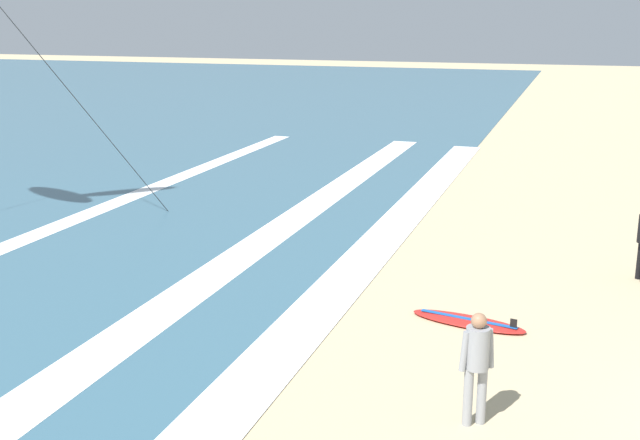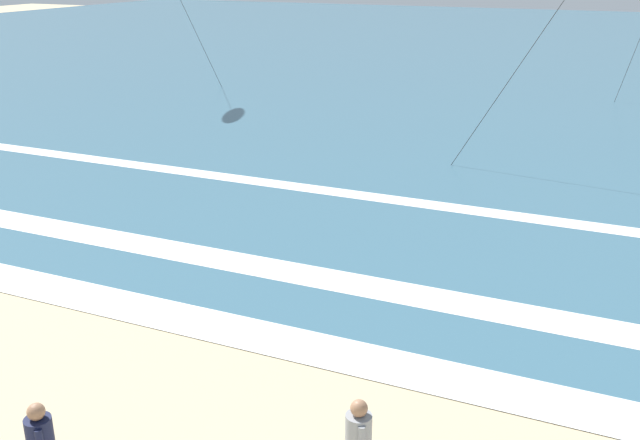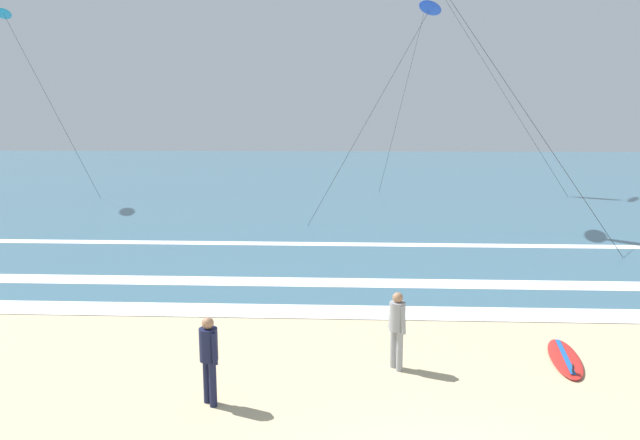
% 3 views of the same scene
% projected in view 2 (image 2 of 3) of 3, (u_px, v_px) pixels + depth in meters
% --- Properties ---
extents(ocean_surface, '(140.00, 90.00, 0.01)m').
position_uv_depth(ocean_surface, '(615.00, 55.00, 49.86)').
color(ocean_surface, '#386075').
rests_on(ocean_surface, ground).
extents(wave_foam_shoreline, '(44.26, 1.08, 0.01)m').
position_uv_depth(wave_foam_shoreline, '(482.00, 386.00, 11.47)').
color(wave_foam_shoreline, white).
rests_on(wave_foam_shoreline, ocean_surface).
extents(wave_foam_mid_break, '(44.35, 1.00, 0.01)m').
position_uv_depth(wave_foam_mid_break, '(538.00, 318.00, 13.64)').
color(wave_foam_mid_break, white).
rests_on(wave_foam_mid_break, ocean_surface).
extents(wave_foam_outer_break, '(47.06, 0.70, 0.01)m').
position_uv_depth(wave_foam_outer_break, '(506.00, 215.00, 19.07)').
color(wave_foam_outer_break, white).
rests_on(wave_foam_outer_break, ocean_surface).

